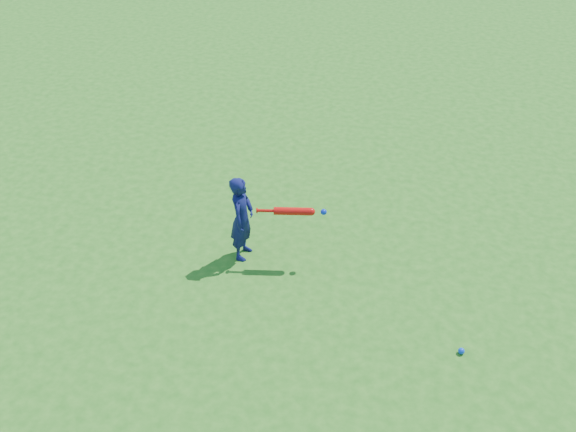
% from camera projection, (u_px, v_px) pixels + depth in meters
% --- Properties ---
extents(ground, '(80.00, 80.00, 0.00)m').
position_uv_depth(ground, '(256.00, 285.00, 6.82)').
color(ground, '#236718').
rests_on(ground, ground).
extents(child, '(0.27, 0.39, 1.01)m').
position_uv_depth(child, '(242.00, 218.00, 6.95)').
color(child, '#10144C').
rests_on(child, ground).
extents(ground_ball_blue, '(0.06, 0.06, 0.06)m').
position_uv_depth(ground_ball_blue, '(461.00, 351.00, 6.01)').
color(ground_ball_blue, blue).
rests_on(ground_ball_blue, ground).
extents(bat_swing, '(0.75, 0.18, 0.09)m').
position_uv_depth(bat_swing, '(296.00, 211.00, 6.81)').
color(bat_swing, red).
rests_on(bat_swing, ground).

